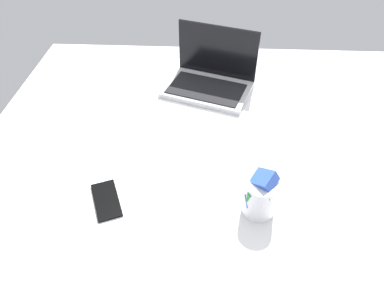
% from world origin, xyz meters
% --- Properties ---
extents(bed_mattress, '(1.80, 1.40, 0.18)m').
position_xyz_m(bed_mattress, '(0.00, 0.00, 0.09)').
color(bed_mattress, white).
rests_on(bed_mattress, ground).
extents(laptop, '(0.39, 0.32, 0.23)m').
position_xyz_m(laptop, '(-0.13, 0.35, 0.22)').
color(laptop, '#B7BABC').
rests_on(laptop, bed_mattress).
extents(snack_cup, '(0.09, 0.09, 0.15)m').
position_xyz_m(snack_cup, '(0.01, -0.28, 0.24)').
color(snack_cup, silver).
rests_on(snack_cup, bed_mattress).
extents(cell_phone, '(0.12, 0.16, 0.01)m').
position_xyz_m(cell_phone, '(-0.41, -0.27, 0.18)').
color(cell_phone, black).
rests_on(cell_phone, bed_mattress).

